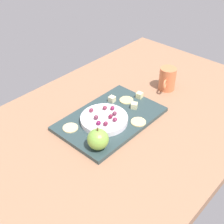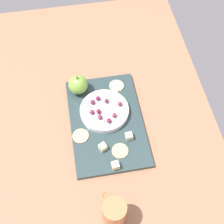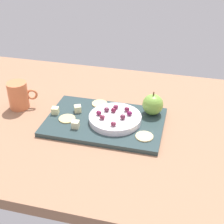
{
  "view_description": "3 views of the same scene",
  "coord_description": "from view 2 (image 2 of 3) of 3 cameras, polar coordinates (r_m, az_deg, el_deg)",
  "views": [
    {
      "loc": [
        -67.61,
        -56.71,
        72.99
      ],
      "look_at": [
        -3.88,
        0.94,
        8.94
      ],
      "focal_mm": 48.97,
      "sensor_mm": 36.0,
      "label": 1
    },
    {
      "loc": [
        53.17,
        -4.81,
        99.8
      ],
      "look_at": [
        -3.18,
        4.9,
        9.21
      ],
      "focal_mm": 51.38,
      "sensor_mm": 36.0,
      "label": 2
    },
    {
      "loc": [
        -26.47,
        87.69,
        62.88
      ],
      "look_at": [
        -4.67,
        1.24,
        7.39
      ],
      "focal_mm": 51.85,
      "sensor_mm": 36.0,
      "label": 3
    }
  ],
  "objects": [
    {
      "name": "apple_stem",
      "position": [
        1.12,
        -6.24,
        6.11
      ],
      "size": [
        0.5,
        0.5,
        1.2
      ],
      "primitive_type": "cylinder",
      "color": "brown",
      "rests_on": "apple_whole"
    },
    {
      "name": "table",
      "position": [
        1.12,
        -2.21,
        -3.77
      ],
      "size": [
        131.89,
        81.49,
        3.48
      ],
      "primitive_type": "cube",
      "color": "#956A4E",
      "rests_on": "ground"
    },
    {
      "name": "serving_dish",
      "position": [
        1.11,
        -1.37,
        0.21
      ],
      "size": [
        16.94,
        16.94,
        2.09
      ],
      "primitive_type": "cylinder",
      "color": "white",
      "rests_on": "platter"
    },
    {
      "name": "grape_4",
      "position": [
        1.11,
        -0.97,
        2.0
      ],
      "size": [
        1.75,
        1.57,
        1.66
      ],
      "primitive_type": "ellipsoid",
      "color": "#60263B",
      "rests_on": "serving_dish"
    },
    {
      "name": "grape_3",
      "position": [
        1.08,
        -2.14,
        -0.92
      ],
      "size": [
        1.75,
        1.57,
        1.48
      ],
      "primitive_type": "ellipsoid",
      "color": "#60273D",
      "rests_on": "serving_dish"
    },
    {
      "name": "cheese_cube_2",
      "position": [
        1.02,
        0.6,
        -9.47
      ],
      "size": [
        2.53,
        2.53,
        2.24
      ],
      "primitive_type": "cube",
      "rotation": [
        0.0,
        0.0,
        0.14
      ],
      "color": "beige",
      "rests_on": "platter"
    },
    {
      "name": "grape_7",
      "position": [
        1.09,
        -3.58,
        -0.0
      ],
      "size": [
        1.75,
        1.57,
        1.42
      ],
      "primitive_type": "ellipsoid",
      "color": "maroon",
      "rests_on": "serving_dish"
    },
    {
      "name": "grape_8",
      "position": [
        1.08,
        0.43,
        -0.6
      ],
      "size": [
        1.75,
        1.57,
        1.53
      ],
      "primitive_type": "ellipsoid",
      "color": "maroon",
      "rests_on": "serving_dish"
    },
    {
      "name": "grape_5",
      "position": [
        1.07,
        -0.55,
        -1.55
      ],
      "size": [
        1.75,
        1.57,
        1.54
      ],
      "primitive_type": "ellipsoid",
      "color": "maroon",
      "rests_on": "serving_dish"
    },
    {
      "name": "grape_0",
      "position": [
        1.11,
        -3.47,
        1.76
      ],
      "size": [
        1.75,
        1.57,
        1.61
      ],
      "primitive_type": "ellipsoid",
      "color": "maroon",
      "rests_on": "serving_dish"
    },
    {
      "name": "cracker_1",
      "position": [
        1.18,
        0.8,
        4.68
      ],
      "size": [
        5.4,
        5.4,
        0.4
      ],
      "primitive_type": "cylinder",
      "color": "#DBC186",
      "rests_on": "platter"
    },
    {
      "name": "grape_2",
      "position": [
        1.12,
        -2.49,
        2.44
      ],
      "size": [
        1.75,
        1.57,
        1.46
      ],
      "primitive_type": "ellipsoid",
      "color": "maroon",
      "rests_on": "serving_dish"
    },
    {
      "name": "cheese_cube_0",
      "position": [
        1.04,
        -1.69,
        -6.26
      ],
      "size": [
        3.01,
        3.01,
        2.24
      ],
      "primitive_type": "cube",
      "rotation": [
        0.0,
        0.0,
        0.47
      ],
      "color": "beige",
      "rests_on": "platter"
    },
    {
      "name": "grape_6",
      "position": [
        1.11,
        1.42,
        1.45
      ],
      "size": [
        1.75,
        1.57,
        1.43
      ],
      "primitive_type": "ellipsoid",
      "color": "maroon",
      "rests_on": "serving_dish"
    },
    {
      "name": "grape_1",
      "position": [
        1.09,
        -2.4,
        0.1
      ],
      "size": [
        1.75,
        1.57,
        1.56
      ],
      "primitive_type": "ellipsoid",
      "color": "maroon",
      "rests_on": "serving_dish"
    },
    {
      "name": "cheese_cube_1",
      "position": [
        1.06,
        3.02,
        -4.32
      ],
      "size": [
        2.42,
        2.42,
        2.24
      ],
      "primitive_type": "cube",
      "rotation": [
        0.0,
        0.0,
        0.08
      ],
      "color": "beige",
      "rests_on": "platter"
    },
    {
      "name": "platter",
      "position": [
        1.11,
        -1.0,
        -1.76
      ],
      "size": [
        38.04,
        24.7,
        1.47
      ],
      "primitive_type": "cube",
      "color": "#2B3E40",
      "rests_on": "table"
    },
    {
      "name": "cracker_2",
      "position": [
        1.05,
        1.44,
        -6.93
      ],
      "size": [
        5.4,
        5.4,
        0.4
      ],
      "primitive_type": "cylinder",
      "color": "#D8BF7A",
      "rests_on": "platter"
    },
    {
      "name": "apple_whole",
      "position": [
        1.15,
        -6.05,
        4.85
      ],
      "size": [
        6.99,
        6.99,
        6.99
      ],
      "primitive_type": "sphere",
      "color": "#79AA40",
      "rests_on": "platter"
    },
    {
      "name": "cup",
      "position": [
        0.95,
        0.23,
        -17.39
      ],
      "size": [
        9.87,
        6.88,
        9.67
      ],
      "color": "#D97246",
      "rests_on": "table"
    },
    {
      "name": "cracker_0",
      "position": [
        1.08,
        -5.61,
        -4.25
      ],
      "size": [
        5.4,
        5.4,
        0.4
      ],
      "primitive_type": "cylinder",
      "color": "#E0BF80",
      "rests_on": "platter"
    }
  ]
}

